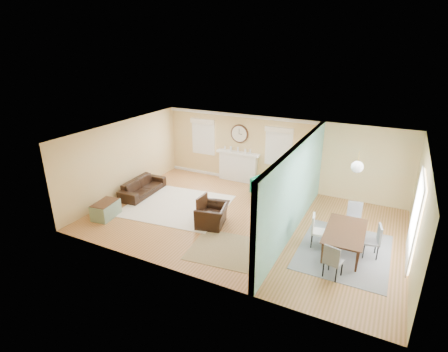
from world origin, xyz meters
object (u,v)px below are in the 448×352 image
(green_chair, at_px, (263,186))
(credenza, at_px, (292,199))
(eames_chair, at_px, (213,215))
(sofa, at_px, (143,187))
(dining_table, at_px, (345,241))

(green_chair, relative_size, credenza, 0.48)
(eames_chair, height_order, green_chair, eames_chair)
(sofa, distance_m, credenza, 5.18)
(green_chair, distance_m, dining_table, 4.01)
(credenza, bearing_deg, eames_chair, -132.83)
(credenza, distance_m, dining_table, 2.52)
(sofa, bearing_deg, eames_chair, -107.97)
(eames_chair, distance_m, dining_table, 3.71)
(credenza, bearing_deg, dining_table, -41.01)
(sofa, xyz_separation_m, eames_chair, (3.26, -0.84, 0.04))
(eames_chair, xyz_separation_m, green_chair, (0.53, 2.75, -0.00))
(green_chair, bearing_deg, credenza, 165.37)
(eames_chair, xyz_separation_m, dining_table, (3.70, 0.29, -0.01))
(credenza, bearing_deg, sofa, -167.73)
(sofa, relative_size, dining_table, 1.11)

